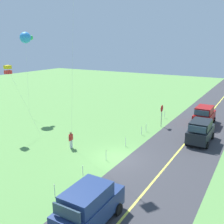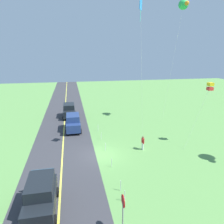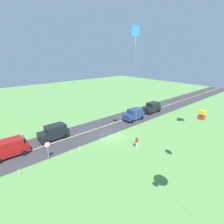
% 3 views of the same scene
% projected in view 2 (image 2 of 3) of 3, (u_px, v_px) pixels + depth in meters
% --- Properties ---
extents(ground_plane, '(120.00, 120.00, 0.10)m').
position_uv_depth(ground_plane, '(100.00, 155.00, 22.42)').
color(ground_plane, '#60994C').
extents(asphalt_road, '(120.00, 7.00, 0.00)m').
position_uv_depth(asphalt_road, '(62.00, 158.00, 21.65)').
color(asphalt_road, '#38383D').
rests_on(asphalt_road, ground).
extents(road_centre_stripe, '(120.00, 0.16, 0.00)m').
position_uv_depth(road_centre_stripe, '(62.00, 158.00, 21.65)').
color(road_centre_stripe, '#E5E04C').
rests_on(road_centre_stripe, asphalt_road).
extents(car_suv_foreground, '(4.40, 2.12, 2.24)m').
position_uv_depth(car_suv_foreground, '(41.00, 196.00, 14.19)').
color(car_suv_foreground, black).
rests_on(car_suv_foreground, ground).
extents(car_parked_west_near, '(4.40, 2.12, 2.24)m').
position_uv_depth(car_parked_west_near, '(73.00, 122.00, 29.17)').
color(car_parked_west_near, navy).
rests_on(car_parked_west_near, ground).
extents(car_parked_west_far, '(4.40, 2.12, 2.24)m').
position_uv_depth(car_parked_west_far, '(69.00, 110.00, 35.30)').
color(car_parked_west_far, black).
rests_on(car_parked_west_far, ground).
extents(stop_sign, '(0.76, 0.08, 2.56)m').
position_uv_depth(stop_sign, '(123.00, 206.00, 12.30)').
color(stop_sign, gray).
rests_on(stop_sign, ground).
extents(person_adult_near, '(0.58, 0.22, 1.60)m').
position_uv_depth(person_adult_near, '(143.00, 142.00, 23.37)').
color(person_adult_near, silver).
rests_on(person_adult_near, ground).
extents(kite_red_low, '(0.81, 1.13, 15.58)m').
position_uv_depth(kite_red_low, '(141.00, 7.00, 19.29)').
color(kite_red_low, silver).
rests_on(kite_red_low, ground).
extents(kite_yellow_high, '(1.90, 3.07, 17.80)m').
position_uv_depth(kite_yellow_high, '(184.00, 4.00, 29.38)').
color(kite_yellow_high, silver).
rests_on(kite_yellow_high, ground).
extents(kite_green_far, '(1.25, 3.34, 7.34)m').
position_uv_depth(kite_green_far, '(210.00, 87.00, 23.29)').
color(kite_green_far, silver).
rests_on(kite_green_far, ground).
extents(fence_post_0, '(0.05, 0.05, 0.90)m').
position_uv_depth(fence_post_0, '(98.00, 128.00, 29.07)').
color(fence_post_0, silver).
rests_on(fence_post_0, ground).
extents(fence_post_1, '(0.05, 0.05, 0.90)m').
position_uv_depth(fence_post_1, '(101.00, 136.00, 26.27)').
color(fence_post_1, silver).
rests_on(fence_post_1, ground).
extents(fence_post_2, '(0.05, 0.05, 0.90)m').
position_uv_depth(fence_post_2, '(105.00, 147.00, 23.21)').
color(fence_post_2, silver).
rests_on(fence_post_2, ground).
extents(fence_post_3, '(0.05, 0.05, 0.90)m').
position_uv_depth(fence_post_3, '(112.00, 163.00, 19.89)').
color(fence_post_3, silver).
rests_on(fence_post_3, ground).
extents(fence_post_4, '(0.05, 0.05, 0.90)m').
position_uv_depth(fence_post_4, '(121.00, 186.00, 16.43)').
color(fence_post_4, silver).
rests_on(fence_post_4, ground).
extents(fence_post_5, '(0.05, 0.05, 0.90)m').
position_uv_depth(fence_post_5, '(125.00, 196.00, 15.26)').
color(fence_post_5, silver).
rests_on(fence_post_5, ground).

